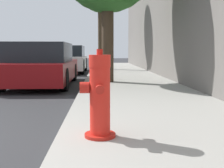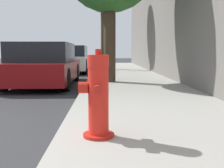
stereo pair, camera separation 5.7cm
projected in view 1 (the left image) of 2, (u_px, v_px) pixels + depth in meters
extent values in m
cube|color=#99968E|center=(192.00, 151.00, 2.77)|extent=(2.78, 40.00, 0.12)
cylinder|color=red|center=(100.00, 135.00, 3.05)|extent=(0.34, 0.34, 0.04)
cylinder|color=red|center=(100.00, 101.00, 3.00)|extent=(0.22, 0.22, 0.72)
cylinder|color=red|center=(100.00, 61.00, 2.96)|extent=(0.23, 0.23, 0.13)
cylinder|color=red|center=(100.00, 52.00, 2.94)|extent=(0.07, 0.07, 0.06)
cylinder|color=red|center=(100.00, 89.00, 2.84)|extent=(0.09, 0.09, 0.09)
cylinder|color=red|center=(100.00, 86.00, 3.14)|extent=(0.09, 0.09, 0.09)
cylinder|color=red|center=(85.00, 88.00, 2.98)|extent=(0.10, 0.12, 0.12)
cube|color=maroon|center=(42.00, 71.00, 8.55)|extent=(1.79, 4.18, 0.57)
cube|color=black|center=(41.00, 52.00, 8.32)|extent=(1.65, 2.30, 0.55)
cylinder|color=black|center=(26.00, 72.00, 9.82)|extent=(0.20, 0.60, 0.60)
cylinder|color=black|center=(73.00, 72.00, 9.89)|extent=(0.20, 0.60, 0.60)
cylinder|color=black|center=(1.00, 80.00, 7.25)|extent=(0.20, 0.60, 0.60)
cylinder|color=black|center=(64.00, 80.00, 7.32)|extent=(0.20, 0.60, 0.60)
cube|color=silver|center=(67.00, 62.00, 13.86)|extent=(1.84, 4.07, 0.61)
cube|color=black|center=(66.00, 51.00, 13.63)|extent=(1.69, 2.24, 0.51)
cylinder|color=black|center=(54.00, 64.00, 15.09)|extent=(0.20, 0.68, 0.68)
cylinder|color=black|center=(85.00, 64.00, 15.17)|extent=(0.20, 0.68, 0.68)
cylinder|color=black|center=(44.00, 67.00, 12.59)|extent=(0.20, 0.68, 0.68)
cylinder|color=black|center=(82.00, 67.00, 12.66)|extent=(0.20, 0.68, 0.68)
cylinder|color=#423323|center=(108.00, 39.00, 8.41)|extent=(0.36, 0.36, 2.58)
cylinder|color=#423323|center=(101.00, 37.00, 14.53)|extent=(0.27, 0.27, 3.28)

